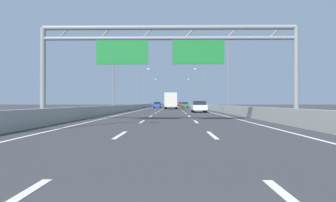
% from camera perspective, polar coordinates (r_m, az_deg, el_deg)
% --- Properties ---
extents(ground_plane, '(260.00, 260.00, 0.00)m').
position_cam_1_polar(ground_plane, '(100.38, 0.69, -1.03)').
color(ground_plane, '#38383A').
extents(lane_dash_left_1, '(0.16, 3.00, 0.01)m').
position_cam_1_polar(lane_dash_left_1, '(13.09, -8.27, -5.84)').
color(lane_dash_left_1, white).
rests_on(lane_dash_left_1, ground_plane).
extents(lane_dash_left_2, '(0.16, 3.00, 0.01)m').
position_cam_1_polar(lane_dash_left_2, '(22.00, -4.55, -3.60)').
color(lane_dash_left_2, white).
rests_on(lane_dash_left_2, ground_plane).
extents(lane_dash_left_3, '(0.16, 3.00, 0.01)m').
position_cam_1_polar(lane_dash_left_3, '(30.96, -2.98, -2.64)').
color(lane_dash_left_3, white).
rests_on(lane_dash_left_3, ground_plane).
extents(lane_dash_left_4, '(0.16, 3.00, 0.01)m').
position_cam_1_polar(lane_dash_left_4, '(39.94, -2.12, -2.12)').
color(lane_dash_left_4, white).
rests_on(lane_dash_left_4, ground_plane).
extents(lane_dash_left_5, '(0.16, 3.00, 0.01)m').
position_cam_1_polar(lane_dash_left_5, '(48.93, -1.58, -1.78)').
color(lane_dash_left_5, white).
rests_on(lane_dash_left_5, ground_plane).
extents(lane_dash_left_6, '(0.16, 3.00, 0.01)m').
position_cam_1_polar(lane_dash_left_6, '(57.92, -1.20, -1.55)').
color(lane_dash_left_6, white).
rests_on(lane_dash_left_6, ground_plane).
extents(lane_dash_left_7, '(0.16, 3.00, 0.01)m').
position_cam_1_polar(lane_dash_left_7, '(66.91, -0.93, -1.38)').
color(lane_dash_left_7, white).
rests_on(lane_dash_left_7, ground_plane).
extents(lane_dash_left_8, '(0.16, 3.00, 0.01)m').
position_cam_1_polar(lane_dash_left_8, '(75.91, -0.72, -1.25)').
color(lane_dash_left_8, white).
rests_on(lane_dash_left_8, ground_plane).
extents(lane_dash_left_9, '(0.16, 3.00, 0.01)m').
position_cam_1_polar(lane_dash_left_9, '(84.90, -0.56, -1.15)').
color(lane_dash_left_9, white).
rests_on(lane_dash_left_9, ground_plane).
extents(lane_dash_left_10, '(0.16, 3.00, 0.01)m').
position_cam_1_polar(lane_dash_left_10, '(93.90, -0.42, -1.07)').
color(lane_dash_left_10, white).
rests_on(lane_dash_left_10, ground_plane).
extents(lane_dash_left_11, '(0.16, 3.00, 0.01)m').
position_cam_1_polar(lane_dash_left_11, '(102.90, -0.31, -1.00)').
color(lane_dash_left_11, white).
rests_on(lane_dash_left_11, ground_plane).
extents(lane_dash_left_12, '(0.16, 3.00, 0.01)m').
position_cam_1_polar(lane_dash_left_12, '(111.89, -0.22, -0.95)').
color(lane_dash_left_12, white).
rests_on(lane_dash_left_12, ground_plane).
extents(lane_dash_left_13, '(0.16, 3.00, 0.01)m').
position_cam_1_polar(lane_dash_left_13, '(120.89, -0.14, -0.90)').
color(lane_dash_left_13, white).
rests_on(lane_dash_left_13, ground_plane).
extents(lane_dash_left_14, '(0.16, 3.00, 0.01)m').
position_cam_1_polar(lane_dash_left_14, '(129.89, -0.07, -0.86)').
color(lane_dash_left_14, white).
rests_on(lane_dash_left_14, ground_plane).
extents(lane_dash_left_15, '(0.16, 3.00, 0.01)m').
position_cam_1_polar(lane_dash_left_15, '(138.89, -0.01, -0.82)').
color(lane_dash_left_15, white).
rests_on(lane_dash_left_15, ground_plane).
extents(lane_dash_left_16, '(0.16, 3.00, 0.01)m').
position_cam_1_polar(lane_dash_left_16, '(147.89, 0.04, -0.79)').
color(lane_dash_left_16, white).
rests_on(lane_dash_left_16, ground_plane).
extents(lane_dash_left_17, '(0.16, 3.00, 0.01)m').
position_cam_1_polar(lane_dash_left_17, '(156.89, 0.08, -0.76)').
color(lane_dash_left_17, white).
rests_on(lane_dash_left_17, ground_plane).
extents(lane_dash_right_1, '(0.16, 3.00, 0.01)m').
position_cam_1_polar(lane_dash_right_1, '(13.02, 7.66, -5.88)').
color(lane_dash_right_1, white).
rests_on(lane_dash_right_1, ground_plane).
extents(lane_dash_right_2, '(0.16, 3.00, 0.01)m').
position_cam_1_polar(lane_dash_right_2, '(21.96, 4.87, -3.60)').
color(lane_dash_right_2, white).
rests_on(lane_dash_right_2, ground_plane).
extents(lane_dash_right_3, '(0.16, 3.00, 0.01)m').
position_cam_1_polar(lane_dash_right_3, '(30.93, 3.69, -2.64)').
color(lane_dash_right_3, white).
rests_on(lane_dash_right_3, ground_plane).
extents(lane_dash_right_4, '(0.16, 3.00, 0.01)m').
position_cam_1_polar(lane_dash_right_4, '(39.92, 3.05, -2.12)').
color(lane_dash_right_4, white).
rests_on(lane_dash_right_4, ground_plane).
extents(lane_dash_right_5, '(0.16, 3.00, 0.01)m').
position_cam_1_polar(lane_dash_right_5, '(48.91, 2.64, -1.78)').
color(lane_dash_right_5, white).
rests_on(lane_dash_right_5, ground_plane).
extents(lane_dash_right_6, '(0.16, 3.00, 0.01)m').
position_cam_1_polar(lane_dash_right_6, '(57.90, 2.36, -1.55)').
color(lane_dash_right_6, white).
rests_on(lane_dash_right_6, ground_plane).
extents(lane_dash_right_7, '(0.16, 3.00, 0.01)m').
position_cam_1_polar(lane_dash_right_7, '(66.90, 2.16, -1.38)').
color(lane_dash_right_7, white).
rests_on(lane_dash_right_7, ground_plane).
extents(lane_dash_right_8, '(0.16, 3.00, 0.01)m').
position_cam_1_polar(lane_dash_right_8, '(75.89, 2.00, -1.25)').
color(lane_dash_right_8, white).
rests_on(lane_dash_right_8, ground_plane).
extents(lane_dash_right_9, '(0.16, 3.00, 0.01)m').
position_cam_1_polar(lane_dash_right_9, '(84.89, 1.88, -1.15)').
color(lane_dash_right_9, white).
rests_on(lane_dash_right_9, ground_plane).
extents(lane_dash_right_10, '(0.16, 3.00, 0.01)m').
position_cam_1_polar(lane_dash_right_10, '(93.89, 1.78, -1.07)').
color(lane_dash_right_10, white).
rests_on(lane_dash_right_10, ground_plane).
extents(lane_dash_right_11, '(0.16, 3.00, 0.01)m').
position_cam_1_polar(lane_dash_right_11, '(102.89, 1.69, -1.00)').
color(lane_dash_right_11, white).
rests_on(lane_dash_right_11, ground_plane).
extents(lane_dash_right_12, '(0.16, 3.00, 0.01)m').
position_cam_1_polar(lane_dash_right_12, '(111.88, 1.62, -0.95)').
color(lane_dash_right_12, white).
rests_on(lane_dash_right_12, ground_plane).
extents(lane_dash_right_13, '(0.16, 3.00, 0.01)m').
position_cam_1_polar(lane_dash_right_13, '(120.88, 1.57, -0.90)').
color(lane_dash_right_13, white).
rests_on(lane_dash_right_13, ground_plane).
extents(lane_dash_right_14, '(0.16, 3.00, 0.01)m').
position_cam_1_polar(lane_dash_right_14, '(129.88, 1.52, -0.86)').
color(lane_dash_right_14, white).
rests_on(lane_dash_right_14, ground_plane).
extents(lane_dash_right_15, '(0.16, 3.00, 0.01)m').
position_cam_1_polar(lane_dash_right_15, '(138.88, 1.47, -0.82)').
color(lane_dash_right_15, white).
rests_on(lane_dash_right_15, ground_plane).
extents(lane_dash_right_16, '(0.16, 3.00, 0.01)m').
position_cam_1_polar(lane_dash_right_16, '(147.88, 1.43, -0.79)').
color(lane_dash_right_16, white).
rests_on(lane_dash_right_16, ground_plane).
extents(lane_dash_right_17, '(0.16, 3.00, 0.01)m').
position_cam_1_polar(lane_dash_right_17, '(156.88, 1.40, -0.76)').
color(lane_dash_right_17, white).
rests_on(lane_dash_right_17, ground_plane).
extents(edge_line_left, '(0.16, 176.00, 0.01)m').
position_cam_1_polar(edge_line_left, '(88.55, -2.73, -1.12)').
color(edge_line_left, white).
rests_on(edge_line_left, ground_plane).
extents(edge_line_right, '(0.16, 176.00, 0.01)m').
position_cam_1_polar(edge_line_right, '(88.52, 4.07, -1.12)').
color(edge_line_right, white).
rests_on(edge_line_right, ground_plane).
extents(barrier_left, '(0.45, 220.00, 0.95)m').
position_cam_1_polar(barrier_left, '(110.60, -2.88, -0.71)').
color(barrier_left, '#9E9E99').
rests_on(barrier_left, ground_plane).
extents(barrier_right, '(0.45, 220.00, 0.95)m').
position_cam_1_polar(barrier_right, '(110.57, 4.28, -0.71)').
color(barrier_right, '#9E9E99').
rests_on(barrier_right, ground_plane).
extents(sign_gantry, '(16.97, 0.36, 6.36)m').
position_cam_1_polar(sign_gantry, '(21.75, -0.20, 9.13)').
color(sign_gantry, gray).
rests_on(sign_gantry, ground_plane).
extents(streetlamp_left_mid, '(2.58, 0.28, 9.50)m').
position_cam_1_polar(streetlamp_left_mid, '(44.76, -9.14, 4.99)').
color(streetlamp_left_mid, slate).
rests_on(streetlamp_left_mid, ground_plane).
extents(streetlamp_right_mid, '(2.58, 0.28, 9.50)m').
position_cam_1_polar(streetlamp_right_mid, '(44.67, 10.15, 5.00)').
color(streetlamp_right_mid, slate).
rests_on(streetlamp_right_mid, ground_plane).
extents(streetlamp_left_far, '(2.58, 0.28, 9.50)m').
position_cam_1_polar(streetlamp_left_far, '(77.65, -4.88, 2.75)').
color(streetlamp_left_far, slate).
rests_on(streetlamp_left_far, ground_plane).
extents(streetlamp_right_far, '(2.58, 0.28, 9.50)m').
position_cam_1_polar(streetlamp_right_far, '(77.60, 6.17, 2.75)').
color(streetlamp_right_far, slate).
rests_on(streetlamp_right_far, ground_plane).
extents(streetlamp_left_distant, '(2.58, 0.28, 9.50)m').
position_cam_1_polar(streetlamp_left_distant, '(110.76, -3.17, 1.84)').
color(streetlamp_left_distant, slate).
rests_on(streetlamp_left_distant, ground_plane).
extents(streetlamp_right_distant, '(2.58, 0.28, 9.50)m').
position_cam_1_polar(streetlamp_right_distant, '(110.73, 4.57, 1.84)').
color(streetlamp_right_distant, slate).
rests_on(streetlamp_right_distant, ground_plane).
extents(white_car, '(1.81, 4.40, 1.49)m').
position_cam_1_polar(white_car, '(43.13, 5.40, -0.97)').
color(white_car, silver).
rests_on(white_car, ground_plane).
extents(green_car, '(1.73, 4.41, 1.43)m').
position_cam_1_polar(green_car, '(91.58, 2.99, -0.64)').
color(green_car, '#1E7A38').
rests_on(green_car, ground_plane).
extents(red_car, '(1.71, 4.57, 1.51)m').
position_cam_1_polar(red_car, '(137.87, 2.14, -0.51)').
color(red_car, red).
rests_on(red_car, ground_plane).
extents(blue_car, '(1.71, 4.13, 1.47)m').
position_cam_1_polar(blue_car, '(79.00, -1.88, -0.67)').
color(blue_car, '#2347AD').
rests_on(blue_car, ground_plane).
extents(box_truck, '(2.46, 8.68, 3.25)m').
position_cam_1_polar(box_truck, '(67.10, 0.50, 0.10)').
color(box_truck, '#B21E19').
rests_on(box_truck, ground_plane).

